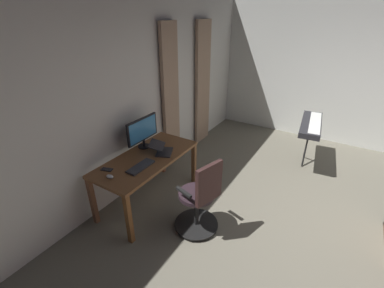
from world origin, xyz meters
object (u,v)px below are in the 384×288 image
at_px(laptop, 162,149).
at_px(cell_phone_face_up, 107,169).
at_px(computer_monitor, 143,130).
at_px(piano_keyboard, 311,125).
at_px(desk, 147,163).
at_px(computer_mouse, 110,177).
at_px(computer_keyboard, 141,167).
at_px(office_chair, 200,200).

distance_m(laptop, cell_phone_face_up, 0.78).
bearing_deg(computer_monitor, cell_phone_face_up, 1.91).
xyz_separation_m(cell_phone_face_up, piano_keyboard, (-2.85, 1.91, 0.00)).
xyz_separation_m(desk, laptop, (-0.21, 0.10, 0.14)).
xyz_separation_m(computer_monitor, computer_mouse, (0.82, 0.19, -0.24)).
bearing_deg(cell_phone_face_up, desk, 139.11).
bearing_deg(computer_keyboard, computer_mouse, -22.62).
height_order(desk, computer_monitor, computer_monitor).
distance_m(laptop, piano_keyboard, 2.67).
bearing_deg(computer_monitor, desk, 47.28).
bearing_deg(piano_keyboard, computer_keyboard, -37.87).
relative_size(laptop, piano_keyboard, 0.34).
distance_m(desk, computer_keyboard, 0.28).
height_order(computer_keyboard, cell_phone_face_up, computer_keyboard).
bearing_deg(cell_phone_face_up, computer_monitor, 163.57).
height_order(desk, cell_phone_face_up, cell_phone_face_up).
bearing_deg(piano_keyboard, cell_phone_face_up, -40.11).
height_order(desk, laptop, laptop).
bearing_deg(computer_mouse, piano_keyboard, 149.48).
height_order(office_chair, laptop, office_chair).
relative_size(computer_keyboard, laptop, 0.99).
height_order(laptop, piano_keyboard, laptop).
bearing_deg(office_chair, cell_phone_face_up, 125.22).
bearing_deg(computer_monitor, computer_keyboard, 37.11).
distance_m(computer_monitor, computer_mouse, 0.88).
bearing_deg(desk, laptop, 154.83).
relative_size(desk, computer_keyboard, 3.88).
xyz_separation_m(desk, cell_phone_face_up, (0.50, -0.21, 0.09)).
distance_m(laptop, computer_mouse, 0.83).
bearing_deg(laptop, desk, -52.03).
xyz_separation_m(office_chair, computer_monitor, (-0.33, -1.14, 0.52)).
bearing_deg(computer_keyboard, laptop, -178.37).
bearing_deg(computer_monitor, piano_keyboard, 137.79).
height_order(office_chair, piano_keyboard, office_chair).
xyz_separation_m(desk, computer_mouse, (0.61, -0.04, 0.11)).
bearing_deg(computer_mouse, laptop, 170.23).
height_order(laptop, computer_mouse, laptop).
relative_size(desk, piano_keyboard, 1.29).
bearing_deg(computer_keyboard, desk, -155.19).
bearing_deg(laptop, computer_mouse, -36.62).
distance_m(office_chair, computer_keyboard, 0.85).
bearing_deg(computer_keyboard, office_chair, 98.83).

